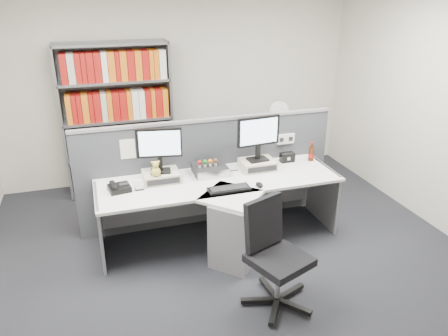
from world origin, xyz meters
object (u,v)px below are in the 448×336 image
object	(u,v)px
desktop_pc	(210,170)
keyboard	(229,189)
speaker	(287,157)
cola_bottle	(311,154)
filing_cabinet	(276,160)
office_chair	(273,252)
monitor_left	(159,146)
desk_phone	(119,188)
desk	(226,211)
desk_fan	(278,115)
mouse	(259,185)
desk_calendar	(139,185)
shelving_unit	(118,122)
monitor_right	(258,135)

from	to	relation	value
desktop_pc	keyboard	bearing A→B (deg)	-81.58
speaker	cola_bottle	size ratio (longest dim) A/B	0.72
speaker	filing_cabinet	size ratio (longest dim) A/B	0.24
office_chair	monitor_left	bearing A→B (deg)	119.15
keyboard	cola_bottle	distance (m)	1.27
filing_cabinet	desktop_pc	bearing A→B (deg)	-141.52
desk_phone	desk	bearing A→B (deg)	-13.95
monitor_left	desk_fan	bearing A→B (deg)	29.47
keyboard	mouse	xyz separation A→B (m)	(0.33, -0.01, 0.01)
desk_calendar	shelving_unit	xyz separation A→B (m)	(-0.05, 1.62, 0.21)
shelving_unit	filing_cabinet	world-z (taller)	shelving_unit
speaker	desk	bearing A→B (deg)	-152.73
filing_cabinet	desk_fan	size ratio (longest dim) A/B	1.39
shelving_unit	monitor_left	bearing A→B (deg)	-78.33
mouse	filing_cabinet	world-z (taller)	mouse
speaker	monitor_left	bearing A→B (deg)	-176.74
keyboard	filing_cabinet	distance (m)	1.92
desk	desktop_pc	size ratio (longest dim) A/B	7.30
speaker	desk_phone	bearing A→B (deg)	-173.93
filing_cabinet	cola_bottle	bearing A→B (deg)	-90.19
cola_bottle	keyboard	bearing A→B (deg)	-157.93
monitor_right	desk	bearing A→B (deg)	-142.62
mouse	desk_calendar	distance (m)	1.23
desk_phone	office_chair	xyz separation A→B (m)	(1.19, -1.19, -0.24)
filing_cabinet	monitor_left	bearing A→B (deg)	-150.52
desk_fan	office_chair	size ratio (longest dim) A/B	0.52
desk_calendar	shelving_unit	size ratio (longest dim) A/B	0.05
cola_bottle	desk_fan	size ratio (longest dim) A/B	0.46
monitor_left	mouse	distance (m)	1.11
office_chair	desktop_pc	bearing A→B (deg)	98.01
desk	desktop_pc	bearing A→B (deg)	97.25
desk	monitor_right	xyz separation A→B (m)	(0.50, 0.38, 0.67)
keyboard	speaker	xyz separation A→B (m)	(0.89, 0.53, 0.04)
desk_phone	shelving_unit	bearing A→B (deg)	84.60
desk	monitor_right	size ratio (longest dim) A/B	5.12
desk_fan	office_chair	bearing A→B (deg)	-114.51
monitor_left	shelving_unit	distance (m)	1.50
desk_phone	speaker	bearing A→B (deg)	6.07
mouse	shelving_unit	world-z (taller)	shelving_unit
desk_calendar	speaker	bearing A→B (deg)	7.82
desk_phone	speaker	size ratio (longest dim) A/B	1.43
keyboard	mouse	world-z (taller)	mouse
monitor_right	speaker	bearing A→B (deg)	11.86
desktop_pc	mouse	bearing A→B (deg)	-50.41
desk_calendar	speaker	size ratio (longest dim) A/B	0.65
desk_phone	cola_bottle	xyz separation A→B (m)	(2.25, 0.16, 0.05)
desk_phone	desk_calendar	bearing A→B (deg)	-9.57
speaker	office_chair	xyz separation A→B (m)	(-0.77, -1.40, -0.26)
monitor_right	cola_bottle	bearing A→B (deg)	2.89
speaker	desk_fan	distance (m)	1.00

